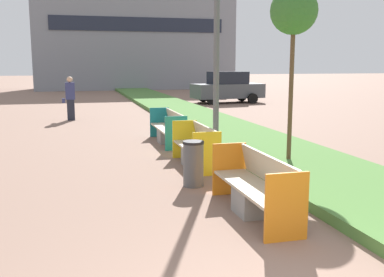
# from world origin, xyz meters

# --- Properties ---
(planter_grass_strip) EXTENTS (2.80, 120.00, 0.18)m
(planter_grass_strip) POSITION_xyz_m (3.20, 12.00, 0.09)
(planter_grass_strip) COLOR #4C7A38
(planter_grass_strip) RESTS_ON ground
(building_backdrop) EXTENTS (17.89, 5.73, 10.33)m
(building_backdrop) POSITION_xyz_m (4.00, 39.58, 5.17)
(building_backdrop) COLOR gray
(building_backdrop) RESTS_ON ground
(bench_orange_frame) EXTENTS (0.65, 2.30, 0.94)m
(bench_orange_frame) POSITION_xyz_m (0.94, 3.26, 0.37)
(bench_orange_frame) COLOR gray
(bench_orange_frame) RESTS_ON ground
(bench_yellow_frame) EXTENTS (0.65, 2.00, 0.94)m
(bench_yellow_frame) POSITION_xyz_m (0.94, 6.75, 0.36)
(bench_yellow_frame) COLOR gray
(bench_yellow_frame) RESTS_ON ground
(bench_teal_frame) EXTENTS (0.65, 2.47, 0.94)m
(bench_teal_frame) POSITION_xyz_m (0.94, 9.90, 0.38)
(bench_teal_frame) COLOR gray
(bench_teal_frame) RESTS_ON ground
(litter_bin) EXTENTS (0.41, 0.41, 0.88)m
(litter_bin) POSITION_xyz_m (0.42, 5.08, 0.44)
(litter_bin) COLOR #4C4F51
(litter_bin) RESTS_ON ground
(sapling_tree_near) EXTENTS (1.04, 1.04, 4.00)m
(sapling_tree_near) POSITION_xyz_m (2.97, 6.14, 3.43)
(sapling_tree_near) COLOR brown
(sapling_tree_near) RESTS_ON ground
(pedestrian_walking) EXTENTS (0.53, 0.24, 1.81)m
(pedestrian_walking) POSITION_xyz_m (-1.89, 16.22, 0.93)
(pedestrian_walking) COLOR #232633
(pedestrian_walking) RESTS_ON ground
(parked_car_distant) EXTENTS (4.38, 2.26, 1.86)m
(parked_car_distant) POSITION_xyz_m (7.21, 22.52, 0.91)
(parked_car_distant) COLOR #474C51
(parked_car_distant) RESTS_ON ground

